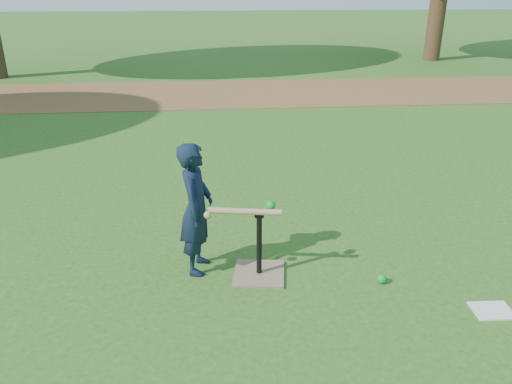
{
  "coord_description": "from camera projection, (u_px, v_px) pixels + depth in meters",
  "views": [
    {
      "loc": [
        -0.47,
        -3.64,
        2.35
      ],
      "look_at": [
        -0.12,
        0.33,
        0.65
      ],
      "focal_mm": 35.0,
      "sensor_mm": 36.0,
      "label": 1
    }
  ],
  "objects": [
    {
      "name": "ground",
      "position": [
        273.0,
        276.0,
        4.3
      ],
      "size": [
        80.0,
        80.0,
        0.0
      ],
      "primitive_type": "plane",
      "color": "#285116",
      "rests_on": "ground"
    },
    {
      "name": "dirt_strip",
      "position": [
        233.0,
        93.0,
        11.17
      ],
      "size": [
        24.0,
        3.0,
        0.01
      ],
      "primitive_type": "cube",
      "color": "brown",
      "rests_on": "ground"
    },
    {
      "name": "child",
      "position": [
        196.0,
        209.0,
        4.19
      ],
      "size": [
        0.35,
        0.46,
        1.16
      ],
      "primitive_type": "imported",
      "rotation": [
        0.0,
        0.0,
        1.4
      ],
      "color": "black",
      "rests_on": "ground"
    },
    {
      "name": "wiffle_ball_ground",
      "position": [
        382.0,
        279.0,
        4.18
      ],
      "size": [
        0.08,
        0.08,
        0.08
      ],
      "primitive_type": "sphere",
      "color": "#0D912C",
      "rests_on": "ground"
    },
    {
      "name": "clipboard",
      "position": [
        492.0,
        311.0,
        3.84
      ],
      "size": [
        0.31,
        0.24,
        0.01
      ],
      "primitive_type": "cube",
      "rotation": [
        0.0,
        0.0,
        -0.04
      ],
      "color": "silver",
      "rests_on": "ground"
    },
    {
      "name": "batting_tee",
      "position": [
        259.0,
        264.0,
        4.27
      ],
      "size": [
        0.49,
        0.49,
        0.61
      ],
      "color": "#806851",
      "rests_on": "ground"
    },
    {
      "name": "swing_action",
      "position": [
        246.0,
        210.0,
        4.04
      ],
      "size": [
        0.63,
        0.15,
        0.11
      ],
      "color": "tan",
      "rests_on": "ground"
    }
  ]
}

